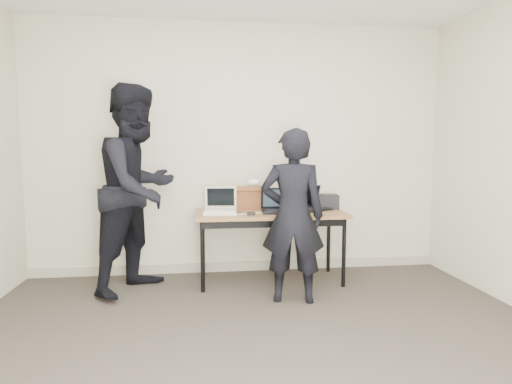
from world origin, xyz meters
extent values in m
cube|color=#3D352E|center=(0.00, 0.00, -0.03)|extent=(4.50, 4.50, 0.05)
cube|color=beige|center=(0.00, 2.27, 1.35)|extent=(4.50, 0.05, 2.70)
cube|color=brown|center=(0.28, 1.83, 0.70)|extent=(1.51, 0.66, 0.03)
cylinder|color=black|center=(-0.41, 1.57, 0.34)|extent=(0.04, 0.04, 0.68)
cylinder|color=black|center=(0.97, 1.56, 0.34)|extent=(0.04, 0.04, 0.68)
cylinder|color=black|center=(-0.41, 2.10, 0.34)|extent=(0.04, 0.04, 0.68)
cylinder|color=black|center=(0.97, 2.09, 0.34)|extent=(0.04, 0.04, 0.68)
cube|color=black|center=(0.28, 1.55, 0.64)|extent=(1.40, 0.03, 0.06)
cube|color=beige|center=(-0.23, 1.78, 0.74)|extent=(0.34, 0.29, 0.04)
cube|color=beige|center=(-0.24, 1.75, 0.76)|extent=(0.27, 0.17, 0.01)
cube|color=beige|center=(-0.22, 1.94, 0.87)|extent=(0.32, 0.08, 0.22)
cube|color=black|center=(-0.22, 1.93, 0.87)|extent=(0.28, 0.06, 0.18)
cube|color=beige|center=(-0.22, 1.92, 0.76)|extent=(0.29, 0.04, 0.02)
cube|color=black|center=(0.34, 1.76, 0.73)|extent=(0.33, 0.26, 0.02)
cube|color=black|center=(0.34, 1.73, 0.74)|extent=(0.26, 0.15, 0.01)
cube|color=black|center=(0.35, 1.91, 0.85)|extent=(0.32, 0.09, 0.22)
cube|color=#26333F|center=(0.35, 1.90, 0.85)|extent=(0.27, 0.07, 0.18)
cube|color=black|center=(0.35, 1.88, 0.74)|extent=(0.28, 0.03, 0.02)
cube|color=black|center=(0.75, 1.92, 0.73)|extent=(0.40, 0.34, 0.02)
cube|color=black|center=(0.75, 1.89, 0.75)|extent=(0.30, 0.21, 0.01)
cube|color=black|center=(0.70, 2.07, 0.85)|extent=(0.34, 0.19, 0.23)
cube|color=black|center=(0.70, 2.06, 0.86)|extent=(0.29, 0.15, 0.18)
cube|color=black|center=(0.71, 2.03, 0.74)|extent=(0.29, 0.11, 0.02)
cube|color=brown|center=(0.10, 2.05, 0.84)|extent=(0.37, 0.18, 0.24)
cube|color=brown|center=(0.10, 1.99, 0.94)|extent=(0.36, 0.10, 0.07)
cube|color=brown|center=(0.26, 2.06, 0.82)|extent=(0.02, 0.10, 0.02)
ellipsoid|color=white|center=(0.13, 2.05, 1.00)|extent=(0.14, 0.11, 0.08)
cube|color=black|center=(0.91, 2.01, 0.79)|extent=(0.29, 0.25, 0.15)
cube|color=black|center=(0.06, 1.65, 0.73)|extent=(0.08, 0.05, 0.03)
cube|color=black|center=(0.48, 2.02, 0.72)|extent=(0.25, 0.02, 0.01)
cube|color=silver|center=(0.04, 1.75, 0.72)|extent=(0.27, 0.10, 0.01)
cube|color=black|center=(0.57, 1.77, 0.72)|extent=(0.28, 0.19, 0.01)
cube|color=silver|center=(0.26, 1.71, 0.72)|extent=(0.18, 0.18, 0.01)
cube|color=black|center=(-0.14, 1.88, 0.72)|extent=(0.23, 0.26, 0.01)
cube|color=black|center=(0.80, 1.78, 0.72)|extent=(0.18, 0.20, 0.01)
imported|color=black|center=(0.38, 1.25, 0.77)|extent=(0.62, 0.46, 1.54)
imported|color=black|center=(-1.01, 1.73, 0.98)|extent=(1.14, 1.21, 1.96)
cube|color=#AAA38D|center=(0.00, 2.23, 0.05)|extent=(4.50, 0.03, 0.10)
camera|label=1|loc=(-0.40, -2.41, 1.38)|focal=30.00mm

